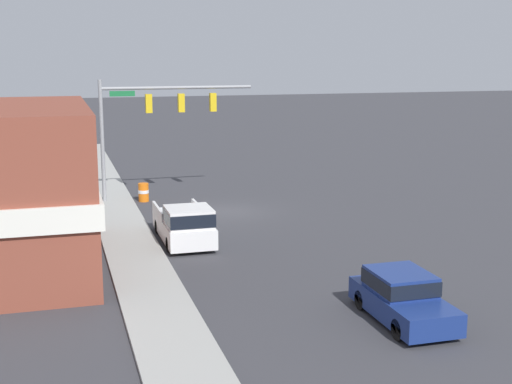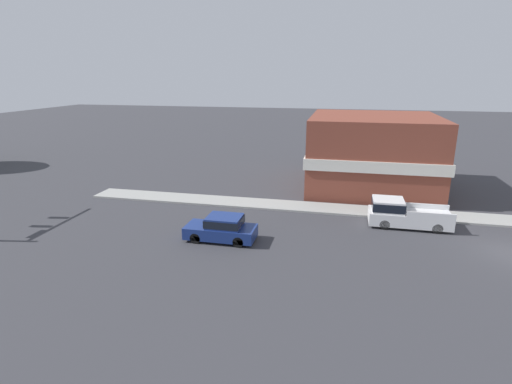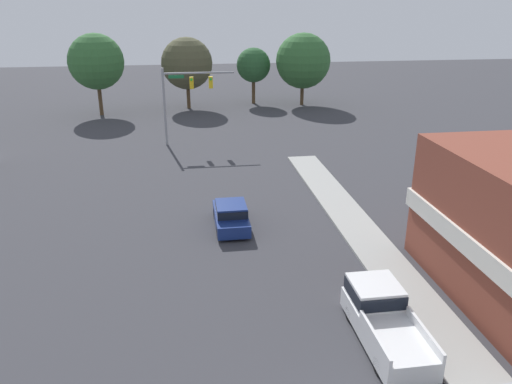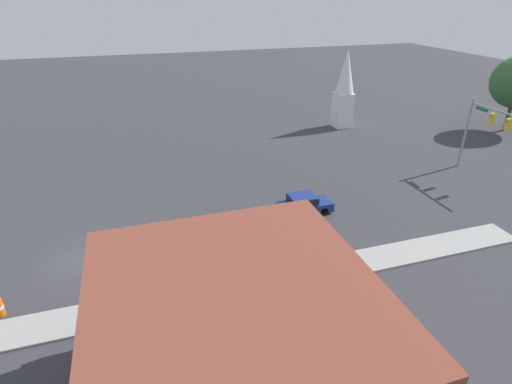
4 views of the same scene
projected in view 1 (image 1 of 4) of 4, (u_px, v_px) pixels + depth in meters
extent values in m
plane|color=#38383D|center=(226.00, 212.00, 38.27)|extent=(200.00, 200.00, 0.00)
cube|color=#9E9E99|center=(119.00, 217.00, 36.70)|extent=(2.40, 60.00, 0.14)
cylinder|color=gray|center=(102.00, 142.00, 39.79)|extent=(0.22, 0.22, 6.95)
cylinder|color=gray|center=(177.00, 88.00, 40.38)|extent=(8.61, 0.18, 0.18)
cube|color=gold|center=(149.00, 104.00, 40.10)|extent=(0.36, 0.36, 1.05)
sphere|color=yellow|center=(148.00, 98.00, 40.23)|extent=(0.22, 0.22, 0.22)
cube|color=gold|center=(181.00, 103.00, 40.61)|extent=(0.36, 0.36, 1.05)
sphere|color=yellow|center=(180.00, 97.00, 40.73)|extent=(0.22, 0.22, 0.22)
cube|color=gold|center=(213.00, 102.00, 41.11)|extent=(0.36, 0.36, 1.05)
sphere|color=yellow|center=(212.00, 97.00, 41.24)|extent=(0.22, 0.22, 0.22)
cube|color=#196B38|center=(122.00, 94.00, 39.60)|extent=(1.40, 0.04, 0.30)
cylinder|color=black|center=(448.00, 324.00, 21.67)|extent=(0.22, 0.66, 0.66)
cylinder|color=black|center=(399.00, 330.00, 21.21)|extent=(0.22, 0.66, 0.66)
cylinder|color=black|center=(406.00, 295.00, 24.20)|extent=(0.22, 0.66, 0.66)
cylinder|color=black|center=(361.00, 300.00, 23.75)|extent=(0.22, 0.66, 0.66)
cube|color=navy|center=(403.00, 305.00, 22.66)|extent=(1.88, 4.34, 0.73)
cube|color=navy|center=(400.00, 281.00, 22.77)|extent=(1.73, 2.08, 0.66)
cube|color=black|center=(400.00, 281.00, 22.77)|extent=(1.75, 2.17, 0.47)
cylinder|color=black|center=(211.00, 241.00, 31.08)|extent=(0.22, 0.66, 0.66)
cylinder|color=black|center=(169.00, 244.00, 30.59)|extent=(0.22, 0.66, 0.66)
cylinder|color=black|center=(196.00, 224.00, 34.17)|extent=(0.22, 0.66, 0.66)
cylinder|color=black|center=(158.00, 227.00, 33.67)|extent=(0.22, 0.66, 0.66)
cube|color=white|center=(183.00, 228.00, 32.32)|extent=(2.04, 5.27, 0.85)
cube|color=white|center=(189.00, 217.00, 30.81)|extent=(1.94, 2.00, 0.81)
cube|color=black|center=(189.00, 217.00, 30.81)|extent=(1.96, 2.08, 0.57)
cube|color=white|center=(199.00, 208.00, 33.55)|extent=(0.12, 2.97, 0.35)
cube|color=white|center=(158.00, 211.00, 33.03)|extent=(0.12, 2.97, 0.35)
cylinder|color=orange|center=(144.00, 192.00, 40.85)|extent=(0.59, 0.59, 1.05)
cylinder|color=white|center=(144.00, 191.00, 40.84)|extent=(0.61, 0.61, 0.19)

